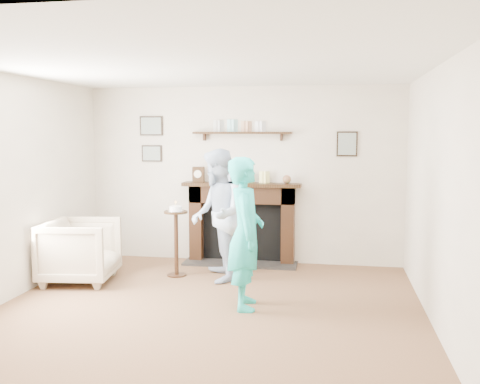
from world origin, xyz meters
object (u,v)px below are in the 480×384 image
Objects in this scene: armchair at (81,282)px; pedestal_table at (176,230)px; woman at (246,307)px; man at (218,280)px.

armchair is 0.89× the size of pedestal_table.
pedestal_table is at bearing 35.70° from woman.
armchair is 2.27m from woman.
man is at bearing 18.53° from woman.
woman is at bearing -112.79° from armchair.
pedestal_table is at bearing -118.32° from man.
armchair is 1.71m from man.
woman is at bearing 10.36° from man.
armchair is at bearing -156.29° from pedestal_table.
armchair is 0.54× the size of woman.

